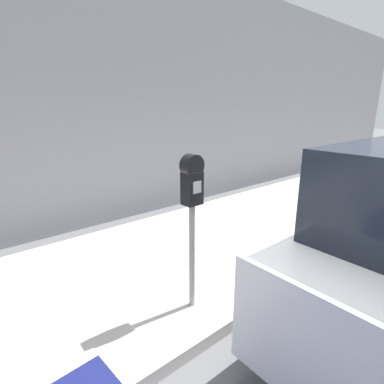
# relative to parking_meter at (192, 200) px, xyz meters

# --- Properties ---
(ground_plane) EXTENTS (60.00, 60.00, 0.00)m
(ground_plane) POSITION_rel_parking_meter_xyz_m (0.53, -1.23, -1.24)
(ground_plane) COLOR slate
(sidewalk) EXTENTS (24.00, 2.80, 0.13)m
(sidewalk) POSITION_rel_parking_meter_xyz_m (0.53, 0.97, -1.18)
(sidewalk) COLOR #BCB7AD
(sidewalk) RESTS_ON ground_plane
(building_facade) EXTENTS (24.00, 0.30, 4.54)m
(building_facade) POSITION_rel_parking_meter_xyz_m (0.53, 3.10, 1.03)
(building_facade) COLOR gray
(building_facade) RESTS_ON ground_plane
(parking_meter) EXTENTS (0.20, 0.14, 1.52)m
(parking_meter) POSITION_rel_parking_meter_xyz_m (0.00, 0.00, 0.00)
(parking_meter) COLOR gray
(parking_meter) RESTS_ON sidewalk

